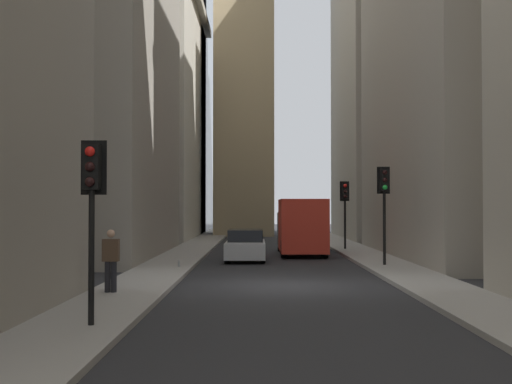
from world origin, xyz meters
TOP-DOWN VIEW (x-y plane):
  - ground_plane at (0.00, 0.00)m, footprint 135.00×135.00m
  - sidewalk_right at (0.00, 4.50)m, footprint 90.00×2.20m
  - sidewalk_left at (0.00, -4.50)m, footprint 90.00×2.20m
  - building_left_far at (28.29, -10.60)m, footprint 14.10×10.00m
  - building_right_far at (29.37, 10.59)m, footprint 17.33×10.50m
  - church_spire at (34.07, 1.98)m, footprint 5.52×5.52m
  - delivery_truck at (12.67, -1.40)m, footprint 6.46×2.25m
  - sedan_silver at (9.09, 1.40)m, footprint 4.30×1.78m
  - traffic_light_foreground at (-7.45, 4.16)m, footprint 0.43×0.52m
  - traffic_light_midblock at (5.49, -4.27)m, footprint 0.43×0.52m
  - traffic_light_far_junction at (15.04, -4.01)m, footprint 0.43×0.52m
  - pedestrian at (-2.67, 4.88)m, footprint 0.26×0.44m
  - discarded_bottle at (4.65, 3.92)m, footprint 0.07×0.07m

SIDE VIEW (x-z plane):
  - ground_plane at x=0.00m, z-range 0.00..0.00m
  - sidewalk_right at x=0.00m, z-range 0.00..0.14m
  - sidewalk_left at x=0.00m, z-range 0.00..0.14m
  - discarded_bottle at x=4.65m, z-range 0.11..0.38m
  - sedan_silver at x=9.09m, z-range -0.04..1.37m
  - pedestrian at x=-2.67m, z-range 0.22..1.93m
  - delivery_truck at x=12.67m, z-range 0.04..2.88m
  - traffic_light_foreground at x=-7.45m, z-range 1.00..4.69m
  - traffic_light_far_junction at x=15.04m, z-range 1.01..4.76m
  - traffic_light_midblock at x=5.49m, z-range 1.07..5.03m
  - building_right_far at x=29.37m, z-range 0.01..21.48m
  - building_left_far at x=28.29m, z-range 0.00..30.90m
  - church_spire at x=34.07m, z-range 0.73..36.46m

